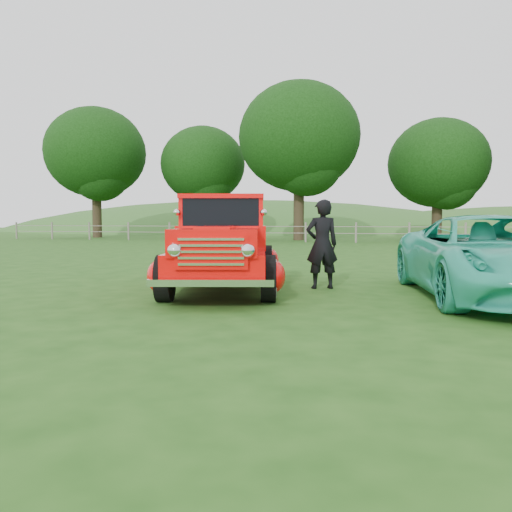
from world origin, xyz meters
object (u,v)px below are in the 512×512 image
(tree_mid_west, at_px, (203,165))
(tree_near_west, at_px, (299,137))
(tree_near_east, at_px, (438,163))
(tree_far_west, at_px, (96,153))
(red_pickup, at_px, (224,247))
(teal_sedan, at_px, (491,257))
(man, at_px, (322,244))

(tree_mid_west, bearing_deg, tree_near_west, -20.56)
(tree_near_west, distance_m, tree_near_east, 9.97)
(tree_far_west, height_order, red_pickup, tree_far_west)
(tree_mid_west, distance_m, tree_near_west, 8.63)
(tree_far_west, relative_size, teal_sedan, 1.96)
(tree_near_west, relative_size, red_pickup, 1.98)
(teal_sedan, bearing_deg, man, 160.87)
(tree_mid_west, relative_size, teal_sedan, 1.67)
(tree_mid_west, distance_m, red_pickup, 29.51)
(tree_far_west, xyz_separation_m, tree_mid_west, (8.00, 2.00, -0.94))
(tree_near_east, height_order, red_pickup, tree_near_east)
(tree_near_west, distance_m, red_pickup, 24.87)
(tree_far_west, bearing_deg, teal_sedan, -46.31)
(tree_mid_west, height_order, teal_sedan, tree_mid_west)
(tree_near_east, bearing_deg, teal_sedan, -92.55)
(red_pickup, distance_m, teal_sedan, 4.68)
(tree_near_west, xyz_separation_m, man, (4.87, -23.37, -5.94))
(red_pickup, relative_size, man, 3.09)
(tree_near_west, bearing_deg, teal_sedan, -72.00)
(tree_near_west, height_order, tree_near_east, tree_near_west)
(tree_far_west, distance_m, red_pickup, 31.91)
(teal_sedan, bearing_deg, red_pickup, 171.62)
(teal_sedan, bearing_deg, tree_near_east, 78.24)
(tree_near_east, bearing_deg, red_pickup, -101.97)
(tree_mid_west, distance_m, man, 29.71)
(tree_near_east, relative_size, teal_sedan, 1.65)
(tree_near_west, height_order, teal_sedan, tree_near_west)
(tree_near_west, bearing_deg, red_pickup, -82.67)
(tree_far_west, distance_m, tree_near_west, 16.03)
(tree_far_west, relative_size, tree_mid_west, 1.17)
(tree_far_west, distance_m, teal_sedan, 34.88)
(man, bearing_deg, red_pickup, -5.61)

